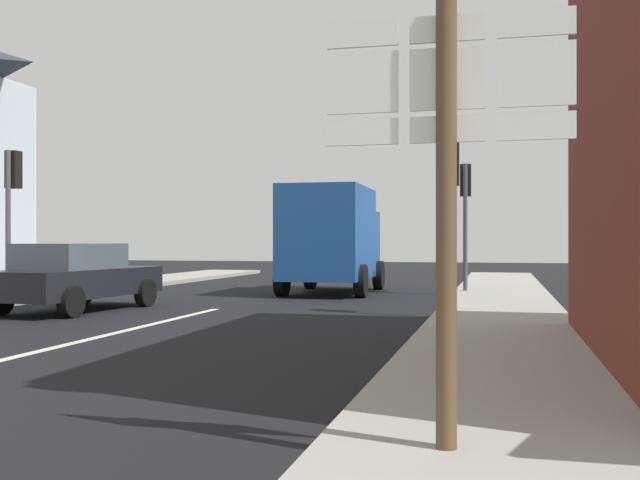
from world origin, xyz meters
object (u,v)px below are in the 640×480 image
Objects in this scene: traffic_light_near_right at (451,186)px; traffic_light_far_right at (466,198)px; route_sign_post at (447,170)px; traffic_light_near_left at (12,191)px; sedan_far at (75,276)px; delivery_truck at (332,237)px.

traffic_light_near_right is 6.21m from traffic_light_far_right.
route_sign_post is 15.25m from traffic_light_near_left.
traffic_light_far_right is (10.44, 5.72, -0.00)m from traffic_light_near_left.
traffic_light_near_left reaches higher than route_sign_post.
traffic_light_near_left is (-10.44, 0.50, 0.11)m from traffic_light_near_right.
delivery_truck is (4.24, 6.62, 0.89)m from sedan_far.
traffic_light_near_left reaches higher than traffic_light_near_right.
traffic_light_near_left reaches higher than delivery_truck.
delivery_truck is 8.69m from traffic_light_near_left.
route_sign_post is at bearing -74.58° from delivery_truck.
delivery_truck is 16.62m from route_sign_post.
route_sign_post is (8.66, -9.41, 1.24)m from sedan_far.
traffic_light_far_right is (8.06, 6.80, 1.97)m from sedan_far.
route_sign_post is 0.87× the size of traffic_light_near_left.
route_sign_post is 0.87× the size of traffic_light_far_right.
sedan_far is 8.29m from traffic_light_near_right.
traffic_light_near_right is at bearing -57.66° from delivery_truck.
sedan_far is at bearing 132.64° from route_sign_post.
traffic_light_near_left is at bearing 136.46° from route_sign_post.
traffic_light_near_left reaches higher than sedan_far.
delivery_truck is 1.37× the size of traffic_light_near_left.
sedan_far is at bearing -139.83° from traffic_light_far_right.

